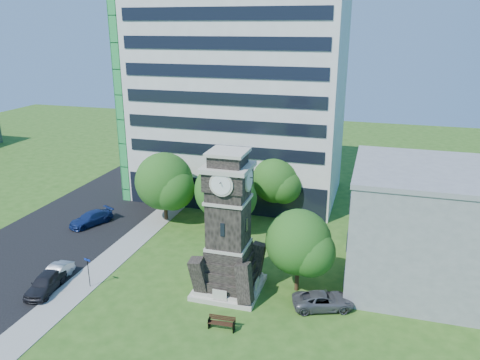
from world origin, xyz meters
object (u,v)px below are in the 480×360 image
(car_street_south, at_px, (45,283))
(park_bench, at_px, (222,322))
(clock_tower, at_px, (229,233))
(street_sign, at_px, (88,269))
(car_street_north, at_px, (91,218))
(car_street_mid, at_px, (55,274))
(car_east_lot, at_px, (323,300))

(car_street_south, relative_size, park_bench, 2.29)
(clock_tower, distance_m, park_bench, 7.24)
(clock_tower, xyz_separation_m, car_street_south, (-14.76, -4.68, -4.49))
(park_bench, bearing_deg, car_street_south, 174.03)
(clock_tower, xyz_separation_m, street_sign, (-11.58, -3.05, -3.55))
(car_street_north, bearing_deg, car_street_mid, -45.89)
(clock_tower, xyz_separation_m, car_street_mid, (-15.01, -3.09, -4.60))
(car_east_lot, distance_m, park_bench, 8.40)
(car_street_north, bearing_deg, car_street_south, -47.09)
(park_bench, bearing_deg, car_street_mid, 168.49)
(car_east_lot, bearing_deg, street_sign, 77.16)
(car_east_lot, height_order, park_bench, car_east_lot)
(car_street_mid, relative_size, car_street_north, 0.82)
(park_bench, bearing_deg, clock_tower, 98.64)
(car_east_lot, xyz_separation_m, street_sign, (-19.60, -2.53, 1.06))
(car_street_south, distance_m, car_street_mid, 1.61)
(clock_tower, bearing_deg, car_street_north, 155.77)
(clock_tower, relative_size, car_street_mid, 2.96)
(car_street_mid, xyz_separation_m, park_bench, (16.16, -2.28, -0.12))
(car_street_north, distance_m, car_east_lot, 28.60)
(car_street_north, distance_m, park_bench, 24.59)
(car_street_mid, height_order, park_bench, car_street_mid)
(street_sign, bearing_deg, car_street_mid, -166.21)
(car_street_north, xyz_separation_m, car_east_lot, (27.11, -9.12, -0.06))
(park_bench, bearing_deg, car_street_north, 141.92)
(clock_tower, xyz_separation_m, car_east_lot, (8.02, -0.52, -4.61))
(car_street_mid, xyz_separation_m, car_east_lot, (23.02, 2.56, -0.01))
(clock_tower, bearing_deg, car_street_south, -162.42)
(car_street_mid, relative_size, car_east_lot, 0.85)
(car_street_south, xyz_separation_m, street_sign, (3.18, 1.63, 0.94))
(car_street_mid, height_order, car_street_north, car_street_north)
(car_street_south, distance_m, park_bench, 15.93)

